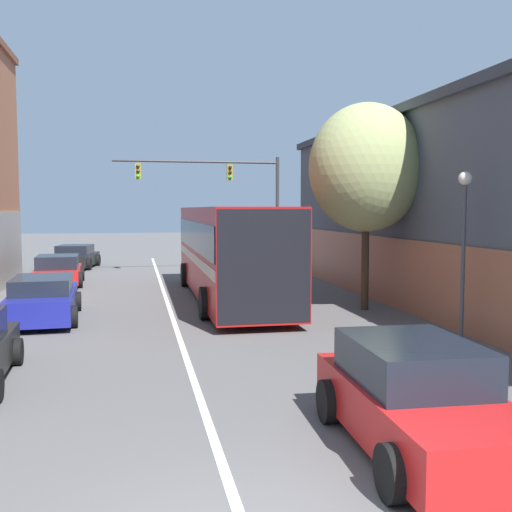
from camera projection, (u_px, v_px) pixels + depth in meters
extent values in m
cube|color=silver|center=(170.00, 309.00, 19.96)|extent=(0.14, 41.45, 0.01)
cube|color=#A86647|center=(410.00, 276.00, 19.22)|extent=(0.24, 25.23, 2.35)
cube|color=maroon|center=(229.00, 250.00, 22.01)|extent=(2.63, 12.84, 3.16)
cube|color=black|center=(228.00, 235.00, 21.97)|extent=(2.68, 12.58, 1.01)
cube|color=beige|center=(229.00, 257.00, 22.03)|extent=(2.67, 12.71, 0.32)
cube|color=black|center=(264.00, 267.00, 15.76)|extent=(2.52, 0.07, 3.03)
cylinder|color=black|center=(185.00, 275.00, 25.75)|extent=(0.30, 1.00, 1.00)
cylinder|color=black|center=(245.00, 273.00, 26.26)|extent=(0.30, 1.00, 1.00)
cylinder|color=black|center=(205.00, 303.00, 17.97)|extent=(0.30, 1.00, 1.00)
cylinder|color=black|center=(290.00, 301.00, 18.48)|extent=(0.30, 1.00, 1.00)
cube|color=red|center=(418.00, 413.00, 8.17)|extent=(1.88, 4.21, 0.72)
cube|color=black|center=(412.00, 361.00, 8.37)|extent=(1.67, 2.21, 0.59)
cylinder|color=black|center=(328.00, 401.00, 9.31)|extent=(0.24, 0.68, 0.68)
cylinder|color=black|center=(436.00, 395.00, 9.60)|extent=(0.24, 0.68, 0.68)
cylinder|color=black|center=(392.00, 473.00, 6.78)|extent=(0.24, 0.68, 0.68)
cube|color=black|center=(76.00, 259.00, 33.77)|extent=(2.38, 4.33, 0.61)
cube|color=black|center=(75.00, 250.00, 33.52)|extent=(1.98, 2.34, 0.52)
cylinder|color=black|center=(64.00, 260.00, 34.99)|extent=(0.30, 0.69, 0.67)
cylinder|color=black|center=(98.00, 260.00, 35.13)|extent=(0.30, 0.69, 0.67)
cylinder|color=black|center=(53.00, 264.00, 32.44)|extent=(0.30, 0.69, 0.67)
cylinder|color=black|center=(89.00, 264.00, 32.58)|extent=(0.30, 0.69, 0.67)
cube|color=navy|center=(44.00, 303.00, 17.92)|extent=(2.03, 4.77, 0.70)
cube|color=black|center=(42.00, 285.00, 17.65)|extent=(1.76, 2.52, 0.46)
cylinder|color=black|center=(18.00, 303.00, 19.11)|extent=(0.25, 0.64, 0.63)
cylinder|color=black|center=(78.00, 301.00, 19.57)|extent=(0.25, 0.64, 0.63)
cylinder|color=black|center=(3.00, 320.00, 16.30)|extent=(0.25, 0.64, 0.63)
cylinder|color=black|center=(74.00, 317.00, 16.76)|extent=(0.25, 0.64, 0.63)
cube|color=red|center=(58.00, 274.00, 26.26)|extent=(2.08, 4.32, 0.57)
cube|color=black|center=(58.00, 262.00, 26.01)|extent=(1.82, 2.28, 0.56)
cylinder|color=black|center=(38.00, 275.00, 27.30)|extent=(0.26, 0.69, 0.68)
cylinder|color=black|center=(82.00, 273.00, 27.77)|extent=(0.26, 0.69, 0.68)
cylinder|color=black|center=(32.00, 281.00, 24.77)|extent=(0.26, 0.69, 0.68)
cylinder|color=black|center=(80.00, 280.00, 25.25)|extent=(0.26, 0.69, 0.68)
cylinder|color=black|center=(17.00, 352.00, 12.76)|extent=(0.25, 0.58, 0.57)
cylinder|color=#333338|center=(277.00, 215.00, 31.43)|extent=(0.18, 0.18, 6.02)
cylinder|color=#333338|center=(197.00, 162.00, 30.39)|extent=(8.43, 0.12, 0.12)
cube|color=#9E8419|center=(230.00, 172.00, 30.76)|extent=(0.28, 0.24, 0.80)
sphere|color=black|center=(230.00, 167.00, 30.59)|extent=(0.18, 0.18, 0.18)
sphere|color=black|center=(230.00, 172.00, 30.61)|extent=(0.18, 0.18, 0.18)
sphere|color=green|center=(230.00, 177.00, 30.63)|extent=(0.18, 0.18, 0.18)
cube|color=#9E8419|center=(138.00, 171.00, 29.85)|extent=(0.28, 0.24, 0.80)
sphere|color=black|center=(138.00, 166.00, 29.68)|extent=(0.18, 0.18, 0.18)
sphere|color=black|center=(138.00, 171.00, 29.70)|extent=(0.18, 0.18, 0.18)
sphere|color=green|center=(138.00, 176.00, 29.72)|extent=(0.18, 0.18, 0.18)
cone|color=#47474C|center=(461.00, 340.00, 14.77)|extent=(0.26, 0.26, 0.20)
cylinder|color=#47474C|center=(463.00, 264.00, 14.62)|extent=(0.10, 0.10, 3.95)
sphere|color=#EFE5CC|center=(465.00, 178.00, 14.46)|extent=(0.33, 0.33, 0.33)
cylinder|color=#3D2D1E|center=(365.00, 264.00, 19.69)|extent=(0.25, 0.25, 3.06)
ellipsoid|color=#99A366|center=(366.00, 168.00, 19.44)|extent=(3.79, 3.41, 4.17)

